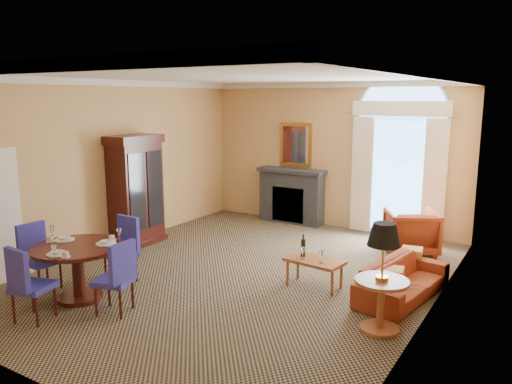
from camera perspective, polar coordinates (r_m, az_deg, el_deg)
The scene contains 12 objects.
ground at distance 8.35m, azimuth -1.82°, elevation -9.35°, with size 7.50×7.50×0.00m, color #13163E.
room_envelope at distance 8.43m, azimuth 0.45°, elevation 8.31°, with size 6.04×7.52×3.45m.
armoire at distance 10.07m, azimuth -13.58°, elevation -0.01°, with size 0.62×1.10×2.16m.
dining_table at distance 7.61m, azimuth -19.73°, elevation -7.37°, with size 1.28×1.28×1.00m.
dining_chair_north at distance 8.22m, azimuth -14.82°, elevation -5.79°, with size 0.57×0.57×1.02m.
dining_chair_south at distance 7.10m, azimuth -24.81°, elevation -9.12°, with size 0.55×0.55×1.02m.
dining_chair_east at distance 6.94m, azimuth -15.48°, elevation -8.93°, with size 0.57×0.57×1.02m.
dining_chair_west at distance 8.25m, azimuth -23.74°, elevation -6.31°, with size 0.49×0.47×1.02m.
sofa at distance 7.65m, azimuth 16.45°, elevation -9.60°, with size 1.82×0.71×0.53m, color maroon.
armchair at distance 9.72m, azimuth 17.28°, elevation -4.38°, with size 0.88×0.91×0.83m, color maroon.
coffee_table at distance 7.73m, azimuth 6.59°, elevation -7.82°, with size 0.93×0.58×0.80m.
side_table at distance 6.35m, azimuth 14.27°, elevation -8.00°, with size 0.67×0.67×1.36m.
Camera 1 is at (4.32, -6.55, 2.87)m, focal length 35.00 mm.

